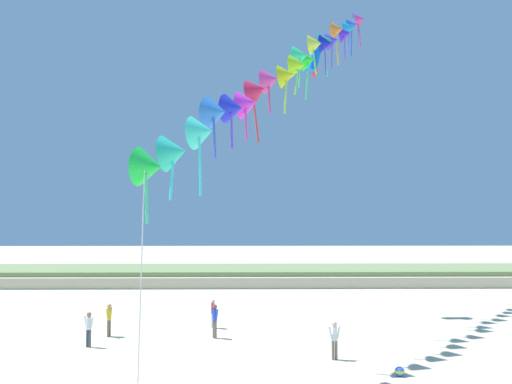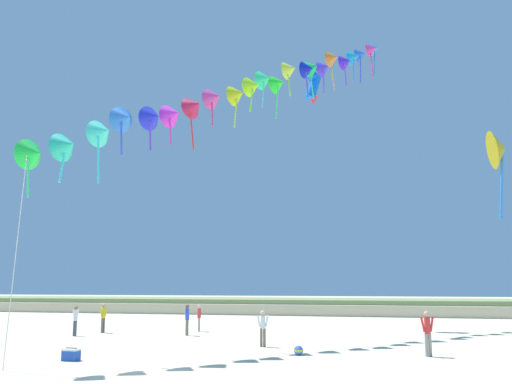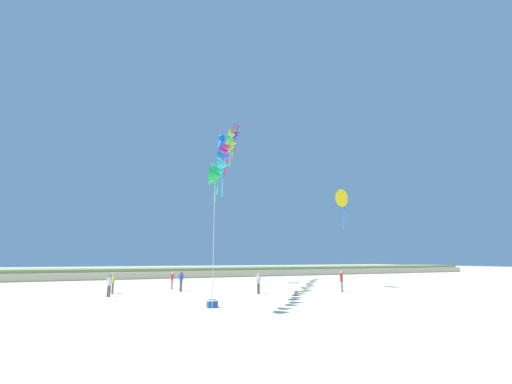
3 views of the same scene
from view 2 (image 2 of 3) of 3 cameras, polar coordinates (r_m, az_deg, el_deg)
The scene contains 13 objects.
ground_plane at distance 17.21m, azimuth -10.05°, elevation -18.73°, with size 240.00×240.00×0.00m, color beige.
dune_ridge at distance 54.94m, azimuth 7.08°, elevation -11.81°, with size 120.00×11.98×1.37m.
person_near_left at distance 25.00m, azimuth 0.72°, elevation -13.90°, with size 0.56×0.22×1.59m.
person_near_right at distance 33.44m, azimuth -15.77°, elevation -12.43°, with size 0.23×0.58×1.65m.
person_mid_center at distance 31.62m, azimuth -18.48°, elevation -12.52°, with size 0.54×0.32×1.61m.
person_far_left at distance 30.69m, azimuth -7.26°, elevation -12.96°, with size 0.41×0.52×1.67m.
person_far_right at distance 22.66m, azimuth 17.61°, elevation -13.70°, with size 0.56×0.37×1.72m.
person_far_center at distance 33.22m, azimuth -6.01°, elevation -12.85°, with size 0.24×0.54×1.56m.
kite_banner_string at distance 32.27m, azimuth 1.76°, elevation 11.62°, with size 12.53×27.88×22.37m.
large_kite_low_lead at distance 27.59m, azimuth 24.19°, elevation 4.11°, with size 0.98×1.87×4.23m.
large_kite_mid_trail at distance 39.59m, azimuth 6.02°, elevation 11.00°, with size 1.43×1.40×2.48m.
beach_cooler at distance 21.69m, azimuth -18.89°, elevation -15.90°, with size 0.58×0.41×0.46m.
beach_ball at distance 22.23m, azimuth 4.51°, elevation -16.30°, with size 0.36×0.36×0.36m.
Camera 2 is at (6.84, -15.56, 2.73)m, focal length 38.00 mm.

